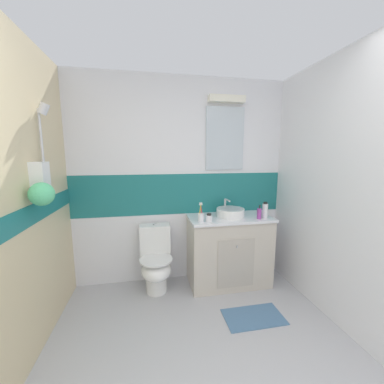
% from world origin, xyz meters
% --- Properties ---
extents(ground_plane, '(3.20, 3.48, 0.04)m').
position_xyz_m(ground_plane, '(0.00, 1.20, -0.02)').
color(ground_plane, '#B2B2B7').
extents(wall_back_tiled, '(3.20, 0.20, 2.50)m').
position_xyz_m(wall_back_tiled, '(0.01, 2.45, 1.26)').
color(wall_back_tiled, white).
rests_on(wall_back_tiled, ground_plane).
extents(wall_right_plain, '(0.10, 3.48, 2.50)m').
position_xyz_m(wall_right_plain, '(1.35, 1.20, 1.25)').
color(wall_right_plain, white).
rests_on(wall_right_plain, ground_plane).
extents(vanity_cabinet, '(0.98, 0.52, 0.85)m').
position_xyz_m(vanity_cabinet, '(0.55, 2.15, 0.43)').
color(vanity_cabinet, beige).
rests_on(vanity_cabinet, ground_plane).
extents(sink_basin, '(0.33, 0.38, 0.19)m').
position_xyz_m(sink_basin, '(0.55, 2.14, 0.90)').
color(sink_basin, white).
rests_on(sink_basin, vanity_cabinet).
extents(toilet, '(0.37, 0.50, 0.77)m').
position_xyz_m(toilet, '(-0.34, 2.16, 0.36)').
color(toilet, white).
rests_on(toilet, ground_plane).
extents(toothbrush_cup, '(0.07, 0.07, 0.22)m').
position_xyz_m(toothbrush_cup, '(0.16, 2.00, 0.91)').
color(toothbrush_cup, white).
rests_on(toothbrush_cup, vanity_cabinet).
extents(soap_dispenser, '(0.05, 0.05, 0.16)m').
position_xyz_m(soap_dispenser, '(0.85, 1.99, 0.91)').
color(soap_dispenser, '#993F99').
rests_on(soap_dispenser, vanity_cabinet).
extents(mouthwash_bottle, '(0.07, 0.07, 0.19)m').
position_xyz_m(mouthwash_bottle, '(0.93, 2.02, 0.94)').
color(mouthwash_bottle, white).
rests_on(mouthwash_bottle, vanity_cabinet).
extents(hair_gel_jar, '(0.07, 0.07, 0.09)m').
position_xyz_m(hair_gel_jar, '(0.25, 2.00, 0.89)').
color(hair_gel_jar, white).
rests_on(hair_gel_jar, vanity_cabinet).
extents(bath_mat, '(0.58, 0.33, 0.01)m').
position_xyz_m(bath_mat, '(0.58, 1.49, 0.01)').
color(bath_mat, '#4C7299').
rests_on(bath_mat, ground_plane).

